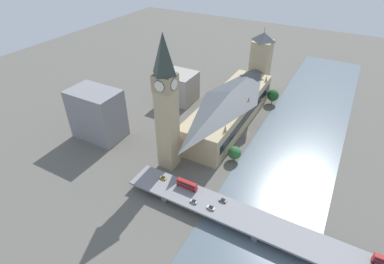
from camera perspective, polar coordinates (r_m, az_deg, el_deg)
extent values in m
plane|color=#605E56|center=(217.80, 10.39, -0.31)|extent=(600.00, 600.00, 0.00)
cube|color=slate|center=(212.38, 19.02, -2.82)|extent=(56.27, 360.00, 0.30)
cube|color=tan|center=(223.56, 7.19, 4.05)|extent=(28.79, 106.79, 19.97)
cube|color=black|center=(219.06, 10.71, 3.30)|extent=(0.40, 98.24, 5.99)
pyramid|color=#474C51|center=(217.28, 7.44, 7.02)|extent=(28.22, 104.65, 6.15)
cone|color=#9E8966|center=(248.99, 13.98, 9.84)|extent=(2.20, 2.20, 5.00)
cone|color=#9E8966|center=(213.73, 10.75, 6.01)|extent=(2.20, 2.20, 5.00)
cone|color=#9E8966|center=(180.72, 6.35, 0.71)|extent=(2.20, 2.20, 5.00)
cube|color=tan|center=(170.87, -4.71, 1.66)|extent=(10.13, 10.13, 60.05)
cube|color=tan|center=(158.52, -5.15, 9.40)|extent=(10.73, 10.73, 9.11)
cylinder|color=black|center=(155.89, -3.52, 9.03)|extent=(0.50, 6.35, 6.35)
cylinder|color=silver|center=(155.84, -3.48, 9.02)|extent=(0.62, 5.88, 5.88)
cylinder|color=black|center=(161.27, -6.73, 9.76)|extent=(0.50, 6.35, 6.35)
cylinder|color=silver|center=(161.33, -6.76, 9.77)|extent=(0.62, 5.88, 5.88)
cylinder|color=black|center=(162.46, -4.12, 10.10)|extent=(6.35, 0.50, 6.35)
cylinder|color=silver|center=(162.54, -4.10, 10.12)|extent=(5.88, 0.62, 5.88)
cylinder|color=black|center=(154.65, -6.22, 8.66)|extent=(6.35, 0.50, 6.35)
cylinder|color=silver|center=(154.57, -6.24, 8.65)|extent=(5.88, 0.62, 5.88)
pyramid|color=#2D3833|center=(152.64, -5.45, 14.63)|extent=(10.33, 10.33, 21.66)
cube|color=tan|center=(274.29, 12.81, 12.20)|extent=(15.53, 15.53, 43.82)
pyramid|color=#474C51|center=(266.02, 13.53, 17.25)|extent=(15.53, 15.53, 6.99)
cylinder|color=#333338|center=(264.51, 13.70, 18.38)|extent=(0.30, 0.30, 4.00)
cube|color=slate|center=(155.50, 12.63, -17.38)|extent=(3.00, 14.08, 4.29)
cube|color=slate|center=(168.56, -4.10, -11.14)|extent=(3.00, 14.08, 4.29)
cube|color=gray|center=(153.38, 12.76, -16.75)|extent=(144.54, 16.57, 1.20)
cube|color=red|center=(164.10, -0.98, -10.26)|extent=(11.89, 2.42, 1.90)
cube|color=black|center=(163.83, -0.98, -10.17)|extent=(10.70, 2.48, 0.84)
cube|color=red|center=(162.65, -0.99, -9.75)|extent=(11.65, 2.42, 2.23)
cube|color=black|center=(162.57, -0.99, -9.72)|extent=(10.70, 2.48, 1.07)
cube|color=maroon|center=(161.81, -0.99, -9.45)|extent=(11.53, 2.30, 0.16)
cylinder|color=black|center=(167.24, -2.32, -9.63)|extent=(1.07, 0.28, 1.07)
cylinder|color=black|center=(165.92, -2.72, -10.10)|extent=(1.07, 0.28, 1.07)
cylinder|color=black|center=(163.67, 0.76, -10.83)|extent=(1.07, 0.28, 1.07)
cylinder|color=black|center=(162.31, 0.39, -11.32)|extent=(1.07, 0.28, 1.07)
cylinder|color=black|center=(158.23, 31.27, -19.92)|extent=(1.10, 0.28, 1.10)
cylinder|color=black|center=(156.81, 31.24, -20.54)|extent=(1.10, 0.28, 1.10)
cube|color=silver|center=(155.07, 3.61, -14.22)|extent=(4.15, 1.74, 0.70)
cube|color=black|center=(154.57, 3.66, -14.08)|extent=(2.16, 1.56, 0.54)
cylinder|color=black|center=(156.16, 3.19, -13.88)|extent=(0.67, 0.22, 0.67)
cylinder|color=black|center=(155.23, 2.92, -14.26)|extent=(0.67, 0.22, 0.67)
cylinder|color=black|center=(155.32, 4.28, -14.29)|extent=(0.67, 0.22, 0.67)
cylinder|color=black|center=(154.38, 4.03, -14.68)|extent=(0.67, 0.22, 0.67)
cube|color=silver|center=(157.52, 0.33, -13.12)|extent=(3.81, 1.79, 0.69)
cube|color=black|center=(157.06, 0.37, -13.00)|extent=(1.98, 1.61, 0.45)
cylinder|color=black|center=(158.66, 0.00, -12.81)|extent=(0.64, 0.22, 0.64)
cylinder|color=black|center=(157.71, -0.29, -13.19)|extent=(0.64, 0.22, 0.64)
cylinder|color=black|center=(157.72, 0.95, -13.19)|extent=(0.64, 0.22, 0.64)
cylinder|color=black|center=(156.77, 0.66, -13.57)|extent=(0.64, 0.22, 0.64)
cube|color=slate|center=(158.89, 5.88, -12.84)|extent=(4.00, 1.83, 0.66)
cube|color=black|center=(158.45, 5.93, -12.72)|extent=(2.08, 1.65, 0.46)
cylinder|color=black|center=(159.96, 5.48, -12.52)|extent=(0.64, 0.22, 0.64)
cylinder|color=black|center=(158.91, 5.23, -12.90)|extent=(0.64, 0.22, 0.64)
cylinder|color=black|center=(159.23, 6.52, -12.89)|extent=(0.64, 0.22, 0.64)
cylinder|color=black|center=(158.17, 6.28, -13.28)|extent=(0.64, 0.22, 0.64)
cube|color=gold|center=(170.59, -5.55, -8.72)|extent=(3.92, 1.81, 0.63)
cube|color=black|center=(170.18, -5.53, -8.60)|extent=(2.04, 1.63, 0.45)
cylinder|color=black|center=(171.89, -5.82, -8.44)|extent=(0.61, 0.22, 0.61)
cylinder|color=black|center=(170.94, -6.13, -8.76)|extent=(0.61, 0.22, 0.61)
cylinder|color=black|center=(170.57, -4.96, -8.79)|extent=(0.61, 0.22, 0.61)
cylinder|color=black|center=(169.61, -5.26, -9.12)|extent=(0.61, 0.22, 0.61)
cube|color=#A39E93|center=(251.40, -2.33, 8.51)|extent=(24.83, 24.50, 24.36)
cube|color=gray|center=(213.45, -17.60, 3.28)|extent=(33.78, 22.19, 34.69)
cylinder|color=brown|center=(259.79, 14.96, 5.63)|extent=(0.70, 0.70, 3.49)
sphere|color=#1E4C23|center=(257.13, 15.15, 6.76)|extent=(9.61, 9.61, 9.61)
cylinder|color=brown|center=(192.08, 8.00, -5.03)|extent=(0.70, 0.70, 2.33)
sphere|color=#2D6633|center=(189.13, 8.12, -3.93)|extent=(8.35, 8.35, 8.35)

